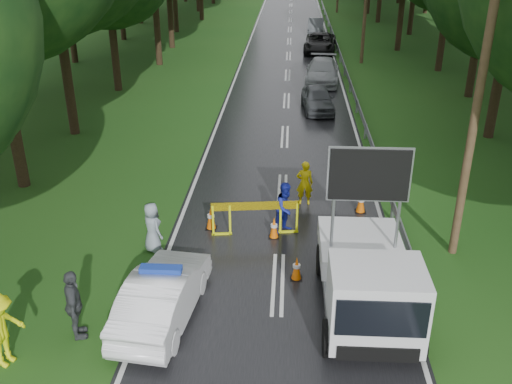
# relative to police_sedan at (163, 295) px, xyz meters

# --- Properties ---
(ground) EXTENTS (160.00, 160.00, 0.00)m
(ground) POSITION_rel_police_sedan_xyz_m (2.80, 1.67, -0.68)
(ground) COLOR #1B4C15
(ground) RESTS_ON ground
(road) EXTENTS (7.00, 140.00, 0.02)m
(road) POSITION_rel_police_sedan_xyz_m (2.80, 31.67, -0.67)
(road) COLOR black
(road) RESTS_ON ground
(guardrail) EXTENTS (0.12, 60.06, 0.70)m
(guardrail) POSITION_rel_police_sedan_xyz_m (6.50, 31.34, -0.13)
(guardrail) COLOR gray
(guardrail) RESTS_ON ground
(utility_pole_near) EXTENTS (1.40, 0.24, 10.00)m
(utility_pole_near) POSITION_rel_police_sedan_xyz_m (8.00, 3.67, 4.38)
(utility_pole_near) COLOR #41321E
(utility_pole_near) RESTS_ON ground
(police_sedan) EXTENTS (1.89, 4.25, 1.49)m
(police_sedan) POSITION_rel_police_sedan_xyz_m (0.00, 0.00, 0.00)
(police_sedan) COLOR white
(police_sedan) RESTS_ON ground
(work_truck) EXTENTS (2.29, 5.06, 4.01)m
(work_truck) POSITION_rel_police_sedan_xyz_m (5.02, 0.35, 0.41)
(work_truck) COLOR gray
(work_truck) RESTS_ON ground
(barrier) EXTENTS (2.74, 0.41, 1.14)m
(barrier) POSITION_rel_police_sedan_xyz_m (2.00, 4.40, 0.18)
(barrier) COLOR #E8F70D
(barrier) RESTS_ON ground
(officer) EXTENTS (0.59, 0.39, 1.62)m
(officer) POSITION_rel_police_sedan_xyz_m (3.58, 6.67, 0.13)
(officer) COLOR yellow
(officer) RESTS_ON ground
(civilian) EXTENTS (1.04, 1.02, 1.69)m
(civilian) POSITION_rel_police_sedan_xyz_m (2.96, 4.67, 0.16)
(civilian) COLOR navy
(civilian) RESTS_ON ground
(bystander_left) EXTENTS (1.06, 1.35, 1.83)m
(bystander_left) POSITION_rel_police_sedan_xyz_m (-3.19, -1.83, 0.23)
(bystander_left) COLOR #EEF80D
(bystander_left) RESTS_ON ground
(bystander_mid) EXTENTS (0.79, 1.15, 1.81)m
(bystander_mid) POSITION_rel_police_sedan_xyz_m (-1.91, -0.83, 0.22)
(bystander_mid) COLOR #3C3F43
(bystander_mid) RESTS_ON ground
(bystander_right) EXTENTS (0.89, 0.89, 1.56)m
(bystander_right) POSITION_rel_police_sedan_xyz_m (-1.00, 3.23, 0.10)
(bystander_right) COLOR #84929F
(bystander_right) RESTS_ON ground
(queue_car_first) EXTENTS (1.84, 3.92, 1.30)m
(queue_car_first) POSITION_rel_police_sedan_xyz_m (4.45, 17.90, -0.03)
(queue_car_first) COLOR #3C4043
(queue_car_first) RESTS_ON ground
(queue_car_second) EXTENTS (2.33, 4.99, 1.41)m
(queue_car_second) POSITION_rel_police_sedan_xyz_m (4.94, 23.90, 0.02)
(queue_car_second) COLOR #9B9EA3
(queue_car_second) RESTS_ON ground
(queue_car_third) EXTENTS (2.73, 5.21, 1.40)m
(queue_car_third) POSITION_rel_police_sedan_xyz_m (5.19, 33.42, 0.02)
(queue_car_third) COLOR black
(queue_car_third) RESTS_ON ground
(queue_car_fourth) EXTENTS (1.58, 4.00, 1.29)m
(queue_car_fourth) POSITION_rel_police_sedan_xyz_m (5.15, 41.90, -0.03)
(queue_car_fourth) COLOR #45494D
(queue_car_fourth) RESTS_ON ground
(cone_near_left) EXTENTS (0.33, 0.33, 0.70)m
(cone_near_left) POSITION_rel_police_sedan_xyz_m (0.30, 0.67, -0.34)
(cone_near_left) COLOR black
(cone_near_left) RESTS_ON ground
(cone_center) EXTENTS (0.34, 0.34, 0.72)m
(cone_center) POSITION_rel_police_sedan_xyz_m (3.30, 1.93, -0.33)
(cone_center) COLOR black
(cone_center) RESTS_ON ground
(cone_far) EXTENTS (0.34, 0.34, 0.71)m
(cone_far) POSITION_rel_police_sedan_xyz_m (2.60, 4.21, -0.34)
(cone_far) COLOR black
(cone_far) RESTS_ON ground
(cone_left_mid) EXTENTS (0.37, 0.37, 0.77)m
(cone_left_mid) POSITION_rel_police_sedan_xyz_m (0.55, 4.67, -0.31)
(cone_left_mid) COLOR black
(cone_left_mid) RESTS_ON ground
(cone_right) EXTENTS (0.37, 0.37, 0.79)m
(cone_right) POSITION_rel_police_sedan_xyz_m (5.50, 6.15, -0.30)
(cone_right) COLOR black
(cone_right) RESTS_ON ground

